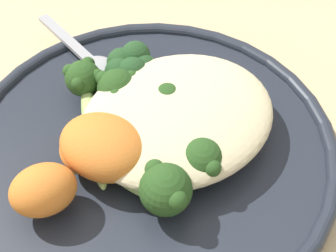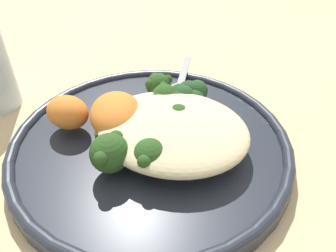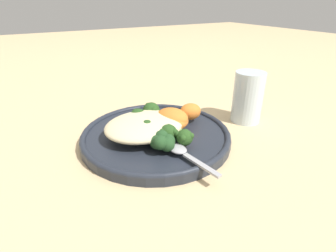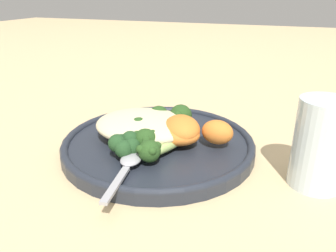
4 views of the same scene
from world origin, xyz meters
name	(u,v)px [view 4 (image 4 of 4)]	position (x,y,z in m)	size (l,w,h in m)	color
ground_plane	(172,149)	(0.00, 0.00, 0.00)	(4.00, 4.00, 0.00)	#D6B784
plate	(158,143)	(-0.02, -0.01, 0.01)	(0.29, 0.29, 0.02)	#232833
quinoa_mound	(144,125)	(-0.04, -0.01, 0.04)	(0.15, 0.13, 0.03)	beige
broccoli_stalk_0	(183,119)	(0.01, 0.04, 0.04)	(0.05, 0.09, 0.04)	#9EBC66
broccoli_stalk_1	(165,122)	(-0.02, 0.02, 0.04)	(0.10, 0.09, 0.03)	#9EBC66
broccoli_stalk_2	(166,129)	(-0.01, 0.00, 0.03)	(0.09, 0.05, 0.03)	#9EBC66
broccoli_stalk_3	(150,131)	(-0.03, -0.02, 0.04)	(0.11, 0.04, 0.03)	#9EBC66
broccoli_stalk_4	(152,140)	(-0.01, -0.05, 0.04)	(0.07, 0.07, 0.03)	#9EBC66
broccoli_stalk_5	(160,147)	(0.01, -0.06, 0.03)	(0.06, 0.12, 0.03)	#9EBC66
sweet_potato_chunk_0	(218,131)	(0.07, 0.00, 0.04)	(0.05, 0.04, 0.04)	orange
sweet_potato_chunk_1	(181,129)	(0.02, -0.01, 0.04)	(0.07, 0.05, 0.04)	orange
sweet_potato_chunk_2	(177,134)	(0.02, -0.02, 0.04)	(0.07, 0.05, 0.03)	orange
kale_tuft	(125,144)	(-0.04, -0.08, 0.04)	(0.04, 0.04, 0.03)	#234723
spoon	(128,164)	(-0.02, -0.11, 0.03)	(0.03, 0.12, 0.01)	#A3A3A8
water_glass	(321,144)	(0.20, -0.03, 0.06)	(0.07, 0.07, 0.11)	silver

